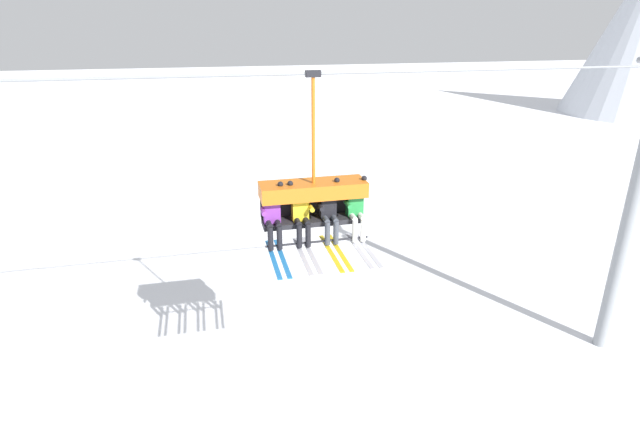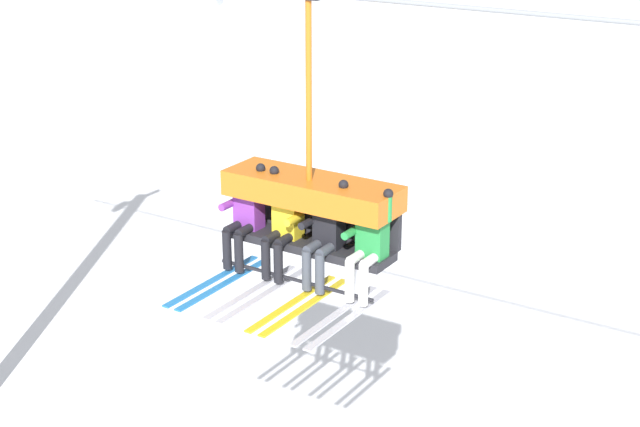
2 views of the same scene
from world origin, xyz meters
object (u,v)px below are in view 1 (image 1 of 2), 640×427
(chairlift_chair, at_px, (313,195))
(skier_yellow, at_px, (301,213))
(skier_black, at_px, (329,211))
(skier_green, at_px, (356,209))
(lift_tower_far, at_px, (632,208))
(skier_purple, at_px, (273,216))

(chairlift_chair, distance_m, skier_yellow, 0.46)
(skier_black, distance_m, skier_green, 0.57)
(skier_green, bearing_deg, lift_tower_far, 6.73)
(lift_tower_far, bearing_deg, skier_green, -173.27)
(skier_yellow, relative_size, skier_black, 1.00)
(chairlift_chair, distance_m, skier_green, 0.93)
(chairlift_chair, bearing_deg, lift_tower_far, 4.67)
(lift_tower_far, height_order, skier_purple, lift_tower_far)
(lift_tower_far, distance_m, skier_yellow, 9.06)
(lift_tower_far, distance_m, chairlift_chair, 8.79)
(lift_tower_far, height_order, skier_black, lift_tower_far)
(skier_black, relative_size, skier_green, 1.00)
(skier_green, bearing_deg, skier_purple, 180.00)
(chairlift_chair, relative_size, skier_purple, 1.94)
(lift_tower_far, bearing_deg, skier_purple, -174.47)
(skier_purple, distance_m, skier_black, 1.14)
(lift_tower_far, xyz_separation_m, skier_purple, (-9.52, -0.92, 0.97))
(chairlift_chair, height_order, skier_black, chairlift_chair)
(lift_tower_far, xyz_separation_m, skier_green, (-7.81, -0.92, 0.97))
(skier_yellow, bearing_deg, skier_purple, 180.00)
(skier_purple, distance_m, skier_yellow, 0.56)
(skier_purple, bearing_deg, chairlift_chair, 14.11)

